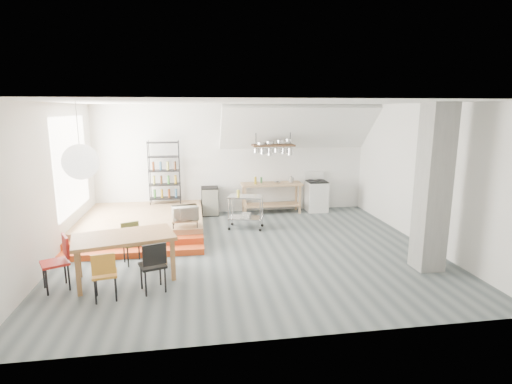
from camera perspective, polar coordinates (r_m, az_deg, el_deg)
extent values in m
plane|color=#4B5457|center=(8.92, -0.91, -8.35)|extent=(8.00, 8.00, 0.00)
cube|color=silver|center=(11.94, -3.27, 4.69)|extent=(8.00, 0.04, 3.20)
cube|color=silver|center=(8.89, -27.39, 0.93)|extent=(0.04, 7.00, 3.20)
cube|color=silver|center=(9.88, 22.72, 2.30)|extent=(0.04, 7.00, 3.20)
cube|color=white|center=(8.38, -0.98, 12.66)|extent=(8.00, 7.00, 0.02)
cube|color=white|center=(11.59, 5.98, 9.14)|extent=(4.40, 1.44, 1.32)
cube|color=white|center=(10.28, -24.81, 3.59)|extent=(0.02, 2.50, 2.20)
cube|color=#9E784F|center=(10.77, -15.76, -4.13)|extent=(3.00, 3.00, 0.40)
cube|color=#C94317|center=(8.97, -17.15, -8.32)|extent=(3.00, 0.35, 0.13)
cube|color=#C94317|center=(9.28, -16.87, -7.20)|extent=(3.00, 0.35, 0.27)
cube|color=gray|center=(8.26, 23.95, 0.50)|extent=(0.50, 0.50, 3.20)
cube|color=#9E784F|center=(11.87, 2.23, 1.14)|extent=(1.80, 0.60, 0.06)
cube|color=#9E784F|center=(12.00, 2.21, -1.82)|extent=(1.70, 0.55, 0.04)
cube|color=#9E784F|center=(12.35, 5.75, -0.62)|extent=(0.06, 0.06, 0.86)
cube|color=#9E784F|center=(12.05, -1.82, -0.88)|extent=(0.06, 0.06, 0.86)
cube|color=#9E784F|center=(11.94, 6.28, -1.07)|extent=(0.06, 0.06, 0.86)
cube|color=#9E784F|center=(11.62, -1.55, -1.36)|extent=(0.06, 0.06, 0.86)
cube|color=white|center=(12.30, 8.63, -0.66)|extent=(0.60, 0.60, 0.90)
cube|color=black|center=(12.21, 8.70, 1.50)|extent=(0.58, 0.58, 0.03)
cube|color=white|center=(12.45, 8.33, 2.32)|extent=(0.60, 0.05, 0.25)
cylinder|color=black|center=(12.38, 9.12, 1.74)|extent=(0.18, 0.18, 0.02)
cylinder|color=black|center=(12.29, 7.88, 1.71)|extent=(0.18, 0.18, 0.02)
cylinder|color=black|center=(12.11, 9.53, 1.51)|extent=(0.18, 0.18, 0.02)
cylinder|color=black|center=(12.03, 8.26, 1.48)|extent=(0.18, 0.18, 0.02)
cube|color=#402719|center=(11.52, 2.47, 6.69)|extent=(1.20, 0.50, 0.05)
cylinder|color=black|center=(11.39, -0.01, 9.54)|extent=(0.02, 0.02, 1.15)
cylinder|color=black|center=(11.59, 4.95, 9.53)|extent=(0.02, 0.02, 1.15)
cylinder|color=silver|center=(11.39, 0.03, 5.93)|extent=(0.16, 0.16, 0.12)
cylinder|color=silver|center=(11.43, 1.03, 5.85)|extent=(0.20, 0.20, 0.16)
cylinder|color=silver|center=(11.47, 2.02, 5.76)|extent=(0.16, 0.16, 0.20)
cylinder|color=silver|center=(11.50, 3.00, 5.97)|extent=(0.20, 0.20, 0.12)
cylinder|color=silver|center=(11.55, 3.98, 5.88)|extent=(0.16, 0.16, 0.16)
cylinder|color=silver|center=(11.59, 4.95, 5.79)|extent=(0.20, 0.20, 0.20)
cylinder|color=black|center=(11.82, -10.85, 2.95)|extent=(0.02, 0.02, 1.80)
cylinder|color=black|center=(11.88, -14.91, 2.81)|extent=(0.02, 0.02, 1.80)
cylinder|color=black|center=(11.46, -10.91, 2.68)|extent=(0.02, 0.02, 1.80)
cylinder|color=black|center=(11.52, -15.08, 2.54)|extent=(0.02, 0.02, 1.80)
cube|color=black|center=(11.80, -12.77, -0.85)|extent=(0.88, 0.38, 0.02)
cube|color=black|center=(11.72, -12.86, 1.06)|extent=(0.88, 0.38, 0.02)
cube|color=black|center=(11.66, -12.95, 2.99)|extent=(0.88, 0.38, 0.02)
cube|color=black|center=(11.60, -13.04, 4.94)|extent=(0.88, 0.38, 0.02)
cube|color=black|center=(11.56, -13.13, 6.91)|extent=(0.88, 0.38, 0.03)
cylinder|color=#3A8033|center=(11.77, -12.81, -0.18)|extent=(0.07, 0.07, 0.24)
cylinder|color=olive|center=(11.70, -12.89, 1.73)|extent=(0.07, 0.07, 0.24)
cylinder|color=brown|center=(11.64, -12.98, 3.67)|extent=(0.07, 0.07, 0.24)
cube|color=#9E784F|center=(9.40, -10.07, -3.97)|extent=(0.60, 0.40, 0.03)
cylinder|color=black|center=(9.58, -8.41, -4.12)|extent=(0.02, 0.02, 0.13)
cylinder|color=black|center=(9.59, -11.65, -4.22)|extent=(0.02, 0.02, 0.13)
cylinder|color=black|center=(9.25, -8.39, -4.69)|extent=(0.02, 0.02, 0.13)
cylinder|color=black|center=(9.27, -11.74, -4.79)|extent=(0.02, 0.02, 0.13)
sphere|color=white|center=(7.33, -23.76, 3.96)|extent=(0.60, 0.60, 0.60)
cube|color=olive|center=(7.64, -18.38, -6.13)|extent=(1.94, 1.39, 0.07)
cube|color=olive|center=(8.25, -12.96, -7.53)|extent=(0.09, 0.09, 0.77)
cube|color=olive|center=(8.16, -24.03, -8.52)|extent=(0.09, 0.09, 0.77)
cube|color=olive|center=(7.49, -11.79, -9.52)|extent=(0.09, 0.09, 0.77)
cube|color=olive|center=(7.38, -24.07, -10.66)|extent=(0.09, 0.09, 0.77)
cube|color=#C27B21|center=(7.08, -20.80, -10.92)|extent=(0.45, 0.45, 0.04)
cube|color=#C27B21|center=(6.83, -20.97, -9.61)|extent=(0.36, 0.10, 0.33)
cylinder|color=black|center=(7.03, -21.96, -13.12)|extent=(0.03, 0.03, 0.42)
cylinder|color=black|center=(7.02, -19.41, -12.97)|extent=(0.03, 0.03, 0.42)
cylinder|color=black|center=(7.31, -21.87, -12.14)|extent=(0.03, 0.03, 0.42)
cylinder|color=black|center=(7.30, -19.42, -11.99)|extent=(0.03, 0.03, 0.42)
cube|color=black|center=(7.12, -14.57, -10.10)|extent=(0.52, 0.52, 0.04)
cube|color=black|center=(6.86, -14.31, -8.64)|extent=(0.38, 0.17, 0.36)
cylinder|color=black|center=(7.04, -15.47, -12.52)|extent=(0.03, 0.03, 0.45)
cylinder|color=black|center=(7.10, -12.83, -12.14)|extent=(0.03, 0.03, 0.45)
cylinder|color=black|center=(7.33, -16.05, -11.54)|extent=(0.03, 0.03, 0.45)
cylinder|color=black|center=(7.40, -13.52, -11.19)|extent=(0.03, 0.03, 0.45)
cube|color=olive|center=(8.45, -17.16, -7.01)|extent=(0.50, 0.50, 0.04)
cube|color=olive|center=(8.54, -17.55, -5.17)|extent=(0.35, 0.17, 0.33)
cylinder|color=black|center=(8.69, -16.36, -7.94)|extent=(0.03, 0.03, 0.42)
cylinder|color=black|center=(8.63, -18.32, -8.22)|extent=(0.03, 0.03, 0.42)
cylinder|color=black|center=(8.42, -15.80, -8.57)|extent=(0.03, 0.03, 0.42)
cylinder|color=black|center=(8.35, -17.82, -8.86)|extent=(0.03, 0.03, 0.42)
cube|color=red|center=(7.75, -26.80, -9.03)|extent=(0.58, 0.58, 0.04)
cube|color=red|center=(7.69, -25.56, -6.96)|extent=(0.22, 0.39, 0.38)
cylinder|color=black|center=(7.70, -25.15, -10.99)|extent=(0.03, 0.03, 0.47)
cylinder|color=black|center=(8.02, -25.60, -10.13)|extent=(0.03, 0.03, 0.47)
cylinder|color=black|center=(7.66, -27.72, -11.35)|extent=(0.03, 0.03, 0.47)
cylinder|color=black|center=(7.98, -28.06, -10.47)|extent=(0.03, 0.03, 0.47)
cube|color=silver|center=(10.29, -1.49, -0.68)|extent=(0.97, 0.72, 0.04)
cube|color=silver|center=(10.43, -1.47, -3.69)|extent=(0.97, 0.72, 0.03)
cylinder|color=silver|center=(10.54, 0.90, -2.71)|extent=(0.03, 0.03, 0.83)
sphere|color=black|center=(10.64, 0.89, -4.77)|extent=(0.08, 0.08, 0.08)
cylinder|color=silver|center=(10.67, -3.44, -2.55)|extent=(0.03, 0.03, 0.83)
sphere|color=black|center=(10.77, -3.41, -4.59)|extent=(0.08, 0.08, 0.08)
cylinder|color=silver|center=(10.13, 0.59, -3.30)|extent=(0.03, 0.03, 0.83)
sphere|color=black|center=(10.24, 0.59, -5.44)|extent=(0.08, 0.08, 0.08)
cylinder|color=silver|center=(10.26, -3.91, -3.13)|extent=(0.03, 0.03, 0.83)
sphere|color=black|center=(10.37, -3.88, -5.24)|extent=(0.08, 0.08, 0.08)
cube|color=black|center=(11.81, -6.59, -1.29)|extent=(0.49, 0.49, 0.83)
imported|color=beige|center=(9.35, -10.11, -2.94)|extent=(0.63, 0.48, 0.32)
imported|color=silver|center=(11.85, 3.07, 1.37)|extent=(0.22, 0.22, 0.05)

